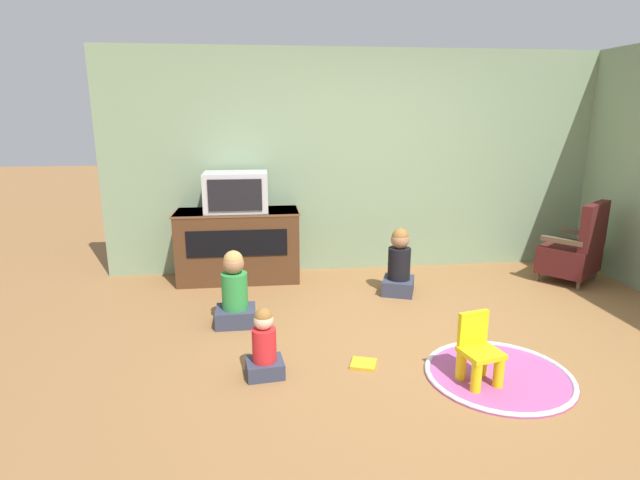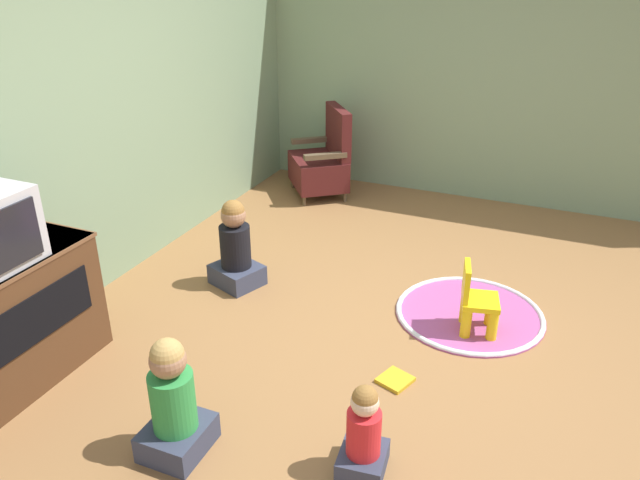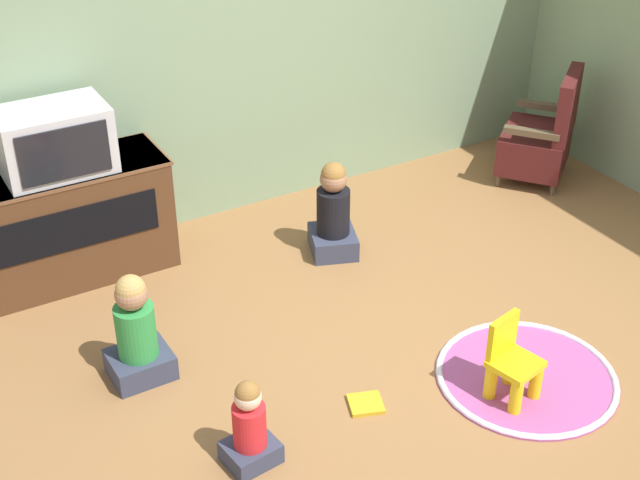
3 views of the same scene
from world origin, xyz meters
name	(u,v)px [view 3 (image 3 of 3)]	position (x,y,z in m)	size (l,w,h in m)	color
ground_plane	(411,349)	(0.00, 0.00, 0.00)	(30.00, 30.00, 0.00)	olive
wall_back	(234,45)	(-0.09, 2.16, 1.26)	(5.83, 0.12, 2.53)	gray
tv_cabinet	(67,221)	(-1.50, 1.82, 0.41)	(1.35, 0.54, 0.79)	#4C2D19
television	(54,140)	(-1.50, 1.80, 1.00)	(0.67, 0.46, 0.42)	#B7B7BC
black_armchair	(542,138)	(2.19, 1.35, 0.35)	(0.81, 0.79, 0.90)	brown
yellow_kid_chair	(512,367)	(0.23, -0.62, 0.21)	(0.30, 0.29, 0.50)	yellow
play_mat	(526,376)	(0.42, -0.55, 0.01)	(1.04, 1.04, 0.04)	#A54C8C
child_watching_left	(333,214)	(0.16, 1.19, 0.30)	(0.41, 0.44, 0.69)	#33384C
child_watching_center	(136,334)	(-1.49, 0.58, 0.29)	(0.35, 0.31, 0.68)	#33384C
child_watching_right	(250,428)	(-1.24, -0.34, 0.22)	(0.29, 0.26, 0.51)	#33384C
book	(366,404)	(-0.51, -0.29, 0.01)	(0.23, 0.23, 0.02)	gold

